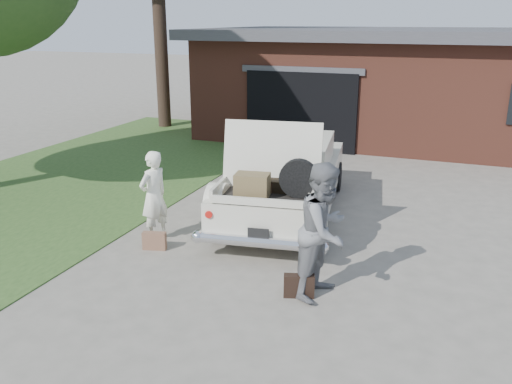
% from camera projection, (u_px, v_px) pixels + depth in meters
% --- Properties ---
extents(ground, '(90.00, 90.00, 0.00)m').
position_uv_depth(ground, '(241.00, 274.00, 7.98)').
color(ground, gray).
rests_on(ground, ground).
extents(grass_strip, '(6.00, 16.00, 0.02)m').
position_uv_depth(grass_strip, '(72.00, 181.00, 12.53)').
color(grass_strip, '#2D4C1E').
rests_on(grass_strip, ground).
extents(house, '(12.80, 7.80, 3.30)m').
position_uv_depth(house, '(407.00, 82.00, 17.32)').
color(house, brown).
rests_on(house, ground).
extents(sedan, '(2.61, 5.16, 2.03)m').
position_uv_depth(sedan, '(285.00, 177.00, 10.30)').
color(sedan, beige).
rests_on(sedan, ground).
extents(woman_left, '(0.51, 0.64, 1.54)m').
position_uv_depth(woman_left, '(154.00, 196.00, 9.05)').
color(woman_left, white).
rests_on(woman_left, ground).
extents(woman_right, '(0.90, 1.05, 1.85)m').
position_uv_depth(woman_right, '(325.00, 231.00, 7.15)').
color(woman_right, slate).
rests_on(woman_right, ground).
extents(suitcase_left, '(0.40, 0.22, 0.30)m').
position_uv_depth(suitcase_left, '(154.00, 241.00, 8.81)').
color(suitcase_left, '#895D46').
rests_on(suitcase_left, ground).
extents(suitcase_right, '(0.43, 0.25, 0.32)m').
position_uv_depth(suitcase_right, '(299.00, 286.00, 7.30)').
color(suitcase_right, black).
rests_on(suitcase_right, ground).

